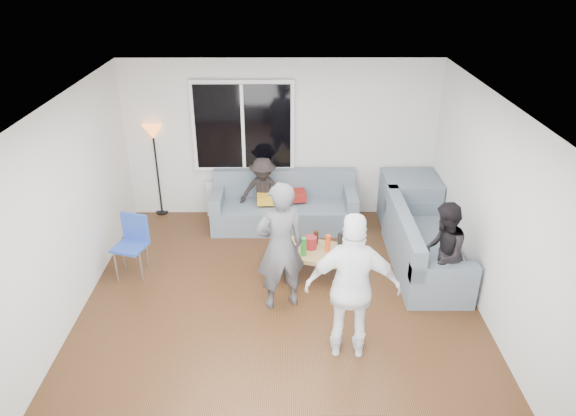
{
  "coord_description": "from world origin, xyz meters",
  "views": [
    {
      "loc": [
        0.07,
        -5.35,
        4.12
      ],
      "look_at": [
        0.1,
        0.6,
        1.15
      ],
      "focal_mm": 32.96,
      "sensor_mm": 36.0,
      "label": 1
    }
  ],
  "objects_px": {
    "player_left": "(280,247)",
    "spectator_right": "(442,254)",
    "coffee_table": "(311,262)",
    "player_right": "(353,288)",
    "sofa_back_section": "(284,202)",
    "side_chair": "(130,248)",
    "spectator_back": "(263,192)",
    "sofa_right_section": "(426,242)",
    "floor_lamp": "(157,171)"
  },
  "relations": [
    {
      "from": "player_left",
      "to": "spectator_right",
      "type": "xyz_separation_m",
      "value": [
        2.02,
        0.11,
        -0.17
      ]
    },
    {
      "from": "coffee_table",
      "to": "player_right",
      "type": "relative_size",
      "value": 0.63
    },
    {
      "from": "sofa_back_section",
      "to": "coffee_table",
      "type": "height_order",
      "value": "sofa_back_section"
    },
    {
      "from": "sofa_back_section",
      "to": "coffee_table",
      "type": "xyz_separation_m",
      "value": [
        0.37,
        -1.44,
        -0.22
      ]
    },
    {
      "from": "side_chair",
      "to": "player_right",
      "type": "relative_size",
      "value": 0.5
    },
    {
      "from": "player_left",
      "to": "player_right",
      "type": "height_order",
      "value": "player_right"
    },
    {
      "from": "sofa_back_section",
      "to": "spectator_back",
      "type": "distance_m",
      "value": 0.37
    },
    {
      "from": "sofa_right_section",
      "to": "player_left",
      "type": "height_order",
      "value": "player_left"
    },
    {
      "from": "sofa_right_section",
      "to": "player_left",
      "type": "xyz_separation_m",
      "value": [
        -2.02,
        -0.85,
        0.42
      ]
    },
    {
      "from": "spectator_right",
      "to": "side_chair",
      "type": "bearing_deg",
      "value": -80.22
    },
    {
      "from": "coffee_table",
      "to": "player_right",
      "type": "height_order",
      "value": "player_right"
    },
    {
      "from": "side_chair",
      "to": "floor_lamp",
      "type": "xyz_separation_m",
      "value": [
        0.0,
        1.88,
        0.35
      ]
    },
    {
      "from": "sofa_back_section",
      "to": "player_left",
      "type": "relative_size",
      "value": 1.35
    },
    {
      "from": "coffee_table",
      "to": "spectator_right",
      "type": "bearing_deg",
      "value": -19.49
    },
    {
      "from": "spectator_back",
      "to": "side_chair",
      "type": "bearing_deg",
      "value": -137.04
    },
    {
      "from": "player_right",
      "to": "sofa_right_section",
      "type": "bearing_deg",
      "value": -121.41
    },
    {
      "from": "sofa_right_section",
      "to": "side_chair",
      "type": "height_order",
      "value": "side_chair"
    },
    {
      "from": "player_left",
      "to": "player_right",
      "type": "distance_m",
      "value": 1.18
    },
    {
      "from": "side_chair",
      "to": "player_right",
      "type": "height_order",
      "value": "player_right"
    },
    {
      "from": "side_chair",
      "to": "spectator_right",
      "type": "height_order",
      "value": "spectator_right"
    },
    {
      "from": "floor_lamp",
      "to": "spectator_right",
      "type": "xyz_separation_m",
      "value": [
        4.07,
        -2.47,
        -0.1
      ]
    },
    {
      "from": "floor_lamp",
      "to": "sofa_right_section",
      "type": "bearing_deg",
      "value": -23.05
    },
    {
      "from": "sofa_right_section",
      "to": "floor_lamp",
      "type": "distance_m",
      "value": 4.44
    },
    {
      "from": "sofa_back_section",
      "to": "floor_lamp",
      "type": "bearing_deg",
      "value": 167.6
    },
    {
      "from": "coffee_table",
      "to": "floor_lamp",
      "type": "xyz_separation_m",
      "value": [
        -2.46,
        1.9,
        0.58
      ]
    },
    {
      "from": "sofa_right_section",
      "to": "player_right",
      "type": "xyz_separation_m",
      "value": [
        -1.24,
        -1.73,
        0.44
      ]
    },
    {
      "from": "player_left",
      "to": "spectator_back",
      "type": "xyz_separation_m",
      "value": [
        -0.29,
        2.15,
        -0.27
      ]
    },
    {
      "from": "sofa_right_section",
      "to": "coffee_table",
      "type": "height_order",
      "value": "sofa_right_section"
    },
    {
      "from": "sofa_right_section",
      "to": "player_right",
      "type": "distance_m",
      "value": 2.17
    },
    {
      "from": "player_left",
      "to": "spectator_back",
      "type": "bearing_deg",
      "value": -100.36
    },
    {
      "from": "sofa_right_section",
      "to": "coffee_table",
      "type": "bearing_deg",
      "value": 95.97
    },
    {
      "from": "sofa_back_section",
      "to": "player_left",
      "type": "distance_m",
      "value": 2.16
    },
    {
      "from": "player_left",
      "to": "coffee_table",
      "type": "bearing_deg",
      "value": -139.28
    },
    {
      "from": "sofa_back_section",
      "to": "spectator_back",
      "type": "bearing_deg",
      "value": 174.88
    },
    {
      "from": "player_left",
      "to": "sofa_back_section",
      "type": "bearing_deg",
      "value": -109.25
    },
    {
      "from": "sofa_right_section",
      "to": "spectator_back",
      "type": "xyz_separation_m",
      "value": [
        -2.31,
        1.3,
        0.16
      ]
    },
    {
      "from": "floor_lamp",
      "to": "spectator_right",
      "type": "bearing_deg",
      "value": -31.24
    },
    {
      "from": "sofa_right_section",
      "to": "player_right",
      "type": "bearing_deg",
      "value": 144.35
    },
    {
      "from": "sofa_back_section",
      "to": "coffee_table",
      "type": "bearing_deg",
      "value": -75.63
    },
    {
      "from": "player_right",
      "to": "spectator_right",
      "type": "distance_m",
      "value": 1.6
    },
    {
      "from": "coffee_table",
      "to": "floor_lamp",
      "type": "relative_size",
      "value": 0.71
    },
    {
      "from": "sofa_back_section",
      "to": "player_right",
      "type": "relative_size",
      "value": 1.33
    },
    {
      "from": "side_chair",
      "to": "floor_lamp",
      "type": "distance_m",
      "value": 1.92
    },
    {
      "from": "sofa_right_section",
      "to": "player_right",
      "type": "relative_size",
      "value": 1.15
    },
    {
      "from": "sofa_back_section",
      "to": "floor_lamp",
      "type": "xyz_separation_m",
      "value": [
        -2.09,
        0.46,
        0.36
      ]
    },
    {
      "from": "sofa_right_section",
      "to": "player_left",
      "type": "relative_size",
      "value": 1.18
    },
    {
      "from": "sofa_back_section",
      "to": "player_right",
      "type": "distance_m",
      "value": 3.12
    },
    {
      "from": "sofa_back_section",
      "to": "player_right",
      "type": "height_order",
      "value": "player_right"
    },
    {
      "from": "sofa_back_section",
      "to": "sofa_right_section",
      "type": "bearing_deg",
      "value": -32.76
    },
    {
      "from": "spectator_right",
      "to": "spectator_back",
      "type": "bearing_deg",
      "value": -113.47
    }
  ]
}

